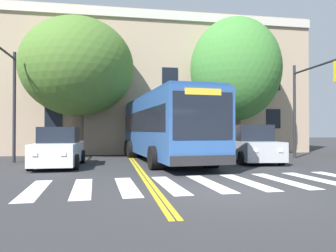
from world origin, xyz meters
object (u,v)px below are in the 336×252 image
object	(u,v)px
car_white_near_lane	(59,149)
traffic_light_near_corner	(311,92)
traffic_light_far_corner	(4,82)
car_silver_far_lane	(252,145)
street_tree_curbside_large	(235,69)
city_bus	(163,126)
car_navy_behind_bus	(161,140)
street_tree_curbside_small	(78,67)

from	to	relation	value
car_white_near_lane	traffic_light_near_corner	bearing A→B (deg)	2.71
traffic_light_far_corner	car_silver_far_lane	bearing A→B (deg)	-1.00
traffic_light_near_corner	street_tree_curbside_large	xyz separation A→B (m)	(-2.55, 4.52, 1.98)
traffic_light_near_corner	city_bus	bearing A→B (deg)	171.27
city_bus	traffic_light_far_corner	distance (m)	7.98
car_silver_far_lane	car_navy_behind_bus	bearing A→B (deg)	106.34
car_navy_behind_bus	traffic_light_near_corner	xyz separation A→B (m)	(6.60, -10.52, 2.89)
city_bus	street_tree_curbside_small	distance (m)	6.94
car_white_near_lane	car_silver_far_lane	world-z (taller)	car_silver_far_lane
traffic_light_near_corner	street_tree_curbside_small	bearing A→B (deg)	159.85
street_tree_curbside_large	car_navy_behind_bus	bearing A→B (deg)	124.05
car_white_near_lane	car_silver_far_lane	distance (m)	9.54
car_white_near_lane	street_tree_curbside_small	xyz separation A→B (m)	(0.30, 5.28, 4.71)
car_white_near_lane	street_tree_curbside_large	xyz separation A→B (m)	(10.46, 5.14, 4.89)
traffic_light_far_corner	traffic_light_near_corner	bearing A→B (deg)	-0.40
city_bus	traffic_light_far_corner	size ratio (longest dim) A/B	2.11
city_bus	traffic_light_near_corner	size ratio (longest dim) A/B	2.17
city_bus	car_silver_far_lane	size ratio (longest dim) A/B	2.55
car_navy_behind_bus	street_tree_curbside_small	xyz separation A→B (m)	(-6.11, -5.86, 4.68)
traffic_light_far_corner	street_tree_curbside_small	xyz separation A→B (m)	(2.86, 4.56, 1.63)
traffic_light_far_corner	street_tree_curbside_large	world-z (taller)	street_tree_curbside_large
street_tree_curbside_small	city_bus	bearing A→B (deg)	-35.84
city_bus	street_tree_curbside_small	bearing A→B (deg)	144.16
car_white_near_lane	traffic_light_near_corner	world-z (taller)	traffic_light_near_corner
car_silver_far_lane	traffic_light_far_corner	bearing A→B (deg)	179.00
car_white_near_lane	car_silver_far_lane	bearing A→B (deg)	3.08
car_navy_behind_bus	car_white_near_lane	bearing A→B (deg)	-119.92
car_silver_far_lane	traffic_light_near_corner	xyz separation A→B (m)	(3.49, 0.10, 2.86)
car_navy_behind_bus	street_tree_curbside_large	bearing A→B (deg)	-55.95
street_tree_curbside_large	traffic_light_near_corner	bearing A→B (deg)	-60.60
traffic_light_far_corner	street_tree_curbside_small	world-z (taller)	street_tree_curbside_small
city_bus	car_white_near_lane	bearing A→B (deg)	-160.07
car_white_near_lane	traffic_light_far_corner	size ratio (longest dim) A/B	0.80
car_navy_behind_bus	traffic_light_near_corner	size ratio (longest dim) A/B	0.74
car_navy_behind_bus	traffic_light_near_corner	bearing A→B (deg)	-57.89
car_silver_far_lane	car_navy_behind_bus	xyz separation A→B (m)	(-3.12, 10.63, -0.02)
traffic_light_near_corner	car_white_near_lane	bearing A→B (deg)	-177.29
car_silver_far_lane	traffic_light_far_corner	world-z (taller)	traffic_light_far_corner
traffic_light_far_corner	street_tree_curbside_small	size ratio (longest dim) A/B	0.66
car_silver_far_lane	traffic_light_far_corner	size ratio (longest dim) A/B	0.83
car_white_near_lane	street_tree_curbside_large	bearing A→B (deg)	26.16
city_bus	street_tree_curbside_small	size ratio (longest dim) A/B	1.40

